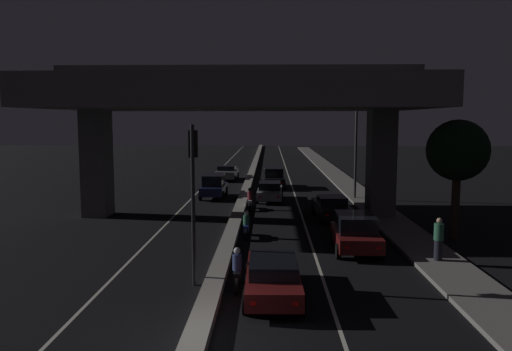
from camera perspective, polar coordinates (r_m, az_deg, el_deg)
ground_plane at (r=13.87m, az=-6.90°, el=-18.63°), size 200.00×200.00×0.00m
lane_line_left_inner at (r=48.14m, az=-5.39°, el=-0.61°), size 0.12×126.00×0.00m
lane_line_right_inner at (r=47.83m, az=3.93°, el=-0.64°), size 0.12×126.00×0.00m
median_divider at (r=47.81m, az=-0.75°, el=-0.44°), size 0.70×126.00×0.30m
sidewalk_right at (r=41.42m, az=11.20°, el=-1.73°), size 2.21×126.00×0.17m
elevated_overpass at (r=30.03m, az=-2.12°, el=8.69°), size 21.84×12.54×9.07m
traffic_light_left_of_median at (r=17.54m, az=-7.19°, el=-0.19°), size 0.30×0.49×5.70m
street_lamp at (r=36.86m, az=10.75°, el=4.64°), size 2.77×0.32×8.02m
car_dark_red_lead at (r=16.84m, az=1.94°, el=-11.38°), size 1.94×4.82×1.34m
car_dark_red_second at (r=22.82m, az=11.31°, el=-6.35°), size 2.08×4.05×1.66m
car_black_third at (r=29.96m, az=8.62°, el=-3.57°), size 2.11×4.63×1.36m
car_silver_fourth at (r=36.11m, az=1.60°, el=-1.78°), size 1.99×4.40×1.40m
car_black_fifth at (r=43.00m, az=2.02°, el=-0.22°), size 2.04×4.37×1.75m
car_dark_blue_lead_oncoming at (r=37.55m, az=-4.85°, el=-1.19°), size 1.87×4.10×1.76m
car_grey_second_oncoming at (r=48.54m, az=-3.36°, el=0.32°), size 2.17×4.35×1.39m
motorcycle_black_filtering_near at (r=17.65m, az=-2.18°, el=-10.86°), size 0.33×1.81×1.46m
motorcycle_blue_filtering_mid at (r=24.90m, az=-1.11°, el=-5.80°), size 0.32×1.73×1.37m
motorcycle_white_filtering_far at (r=32.54m, az=-0.70°, el=-2.86°), size 0.33×1.75×1.45m
pedestrian_on_sidewalk at (r=21.67m, az=20.14°, el=-6.85°), size 0.39×0.39×1.75m
roadside_tree_kerbside_near at (r=26.19m, az=22.06°, el=2.59°), size 2.99×2.99×5.87m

